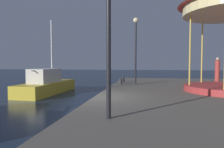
# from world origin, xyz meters

# --- Properties ---
(ground_plane) EXTENTS (120.00, 120.00, 0.00)m
(ground_plane) POSITION_xyz_m (0.00, 0.00, 0.00)
(ground_plane) COLOR #162338
(sailboat_yellow) EXTENTS (2.13, 6.18, 5.51)m
(sailboat_yellow) POSITION_xyz_m (-4.98, 5.47, 0.68)
(sailboat_yellow) COLOR gold
(sailboat_yellow) RESTS_ON ground
(lamp_post_near_edge) EXTENTS (0.36, 0.36, 4.48)m
(lamp_post_near_edge) POSITION_xyz_m (1.23, -3.48, 3.85)
(lamp_post_near_edge) COLOR black
(lamp_post_near_edge) RESTS_ON quay_dock
(lamp_post_mid_promenade) EXTENTS (0.36, 0.36, 4.58)m
(lamp_post_mid_promenade) POSITION_xyz_m (1.50, 5.80, 3.90)
(lamp_post_mid_promenade) COLOR black
(lamp_post_mid_promenade) RESTS_ON quay_dock
(bollard_center) EXTENTS (0.24, 0.24, 0.40)m
(bollard_center) POSITION_xyz_m (0.52, 6.72, 1.00)
(bollard_center) COLOR #2D2D33
(bollard_center) RESTS_ON quay_dock
(bollard_north) EXTENTS (0.24, 0.24, 0.40)m
(bollard_north) POSITION_xyz_m (0.50, 5.30, 1.00)
(bollard_north) COLOR #2D2D33
(bollard_north) RESTS_ON quay_dock
(person_far_corner) EXTENTS (0.34, 0.34, 1.87)m
(person_far_corner) POSITION_xyz_m (7.43, 7.59, 1.68)
(person_far_corner) COLOR #B23833
(person_far_corner) RESTS_ON quay_dock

